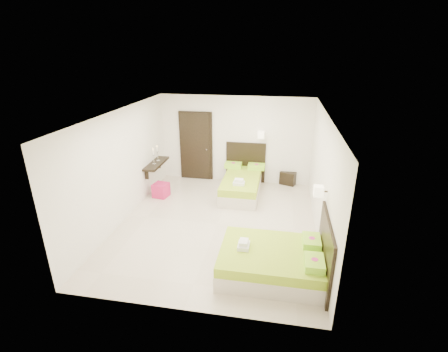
% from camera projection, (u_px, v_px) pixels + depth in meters
% --- Properties ---
extents(floor, '(5.50, 5.50, 0.00)m').
position_uv_depth(floor, '(218.00, 224.00, 7.64)').
color(floor, beige).
rests_on(floor, ground).
extents(bed_single, '(1.19, 1.98, 1.64)m').
position_uv_depth(bed_single, '(242.00, 183.00, 9.17)').
color(bed_single, beige).
rests_on(bed_single, ground).
extents(bed_double, '(1.87, 1.59, 1.55)m').
position_uv_depth(bed_double, '(276.00, 261.00, 5.86)').
color(bed_double, beige).
rests_on(bed_double, ground).
extents(nightstand, '(0.56, 0.53, 0.40)m').
position_uv_depth(nightstand, '(289.00, 177.00, 9.84)').
color(nightstand, black).
rests_on(nightstand, ground).
extents(ottoman, '(0.44, 0.44, 0.38)m').
position_uv_depth(ottoman, '(161.00, 190.00, 8.98)').
color(ottoman, '#AE174A').
rests_on(ottoman, ground).
extents(door, '(1.02, 0.15, 2.14)m').
position_uv_depth(door, '(196.00, 146.00, 9.92)').
color(door, black).
rests_on(door, ground).
extents(console_shelf, '(0.35, 1.20, 0.78)m').
position_uv_depth(console_shelf, '(156.00, 164.00, 9.15)').
color(console_shelf, black).
rests_on(console_shelf, ground).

